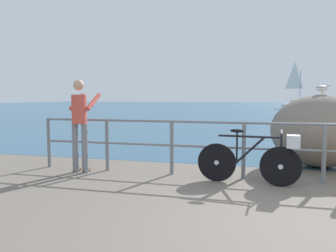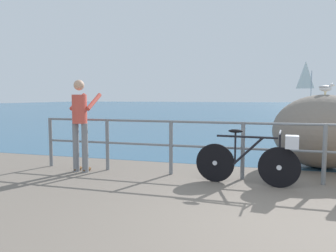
{
  "view_description": "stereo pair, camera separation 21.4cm",
  "coord_description": "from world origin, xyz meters",
  "px_view_note": "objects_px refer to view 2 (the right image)",
  "views": [
    {
      "loc": [
        -0.56,
        -3.68,
        1.45
      ],
      "look_at": [
        -2.15,
        2.55,
        0.88
      ],
      "focal_mm": 34.51,
      "sensor_mm": 36.0,
      "label": 1
    },
    {
      "loc": [
        -0.35,
        -3.62,
        1.45
      ],
      "look_at": [
        -2.15,
        2.55,
        0.88
      ],
      "focal_mm": 34.51,
      "sensor_mm": 36.0,
      "label": 2
    }
  ],
  "objects_px": {
    "bicycle": "(255,158)",
    "breakwater_boulder_main": "(323,131)",
    "sailboat": "(308,103)",
    "person_at_railing": "(80,121)",
    "seagull": "(326,88)"
  },
  "relations": [
    {
      "from": "bicycle",
      "to": "breakwater_boulder_main",
      "type": "bearing_deg",
      "value": 58.56
    },
    {
      "from": "breakwater_boulder_main",
      "to": "sailboat",
      "type": "bearing_deg",
      "value": 83.2
    },
    {
      "from": "bicycle",
      "to": "breakwater_boulder_main",
      "type": "distance_m",
      "value": 2.22
    },
    {
      "from": "person_at_railing",
      "to": "sailboat",
      "type": "xyz_separation_m",
      "value": [
        9.23,
        40.76,
        -0.28
      ]
    },
    {
      "from": "bicycle",
      "to": "seagull",
      "type": "xyz_separation_m",
      "value": [
        1.32,
        1.86,
        1.18
      ]
    },
    {
      "from": "person_at_railing",
      "to": "seagull",
      "type": "bearing_deg",
      "value": -68.7
    },
    {
      "from": "breakwater_boulder_main",
      "to": "seagull",
      "type": "height_order",
      "value": "seagull"
    },
    {
      "from": "bicycle",
      "to": "sailboat",
      "type": "relative_size",
      "value": 0.28
    },
    {
      "from": "sailboat",
      "to": "bicycle",
      "type": "bearing_deg",
      "value": -89.39
    },
    {
      "from": "person_at_railing",
      "to": "breakwater_boulder_main",
      "type": "height_order",
      "value": "person_at_railing"
    },
    {
      "from": "breakwater_boulder_main",
      "to": "seagull",
      "type": "distance_m",
      "value": 0.9
    },
    {
      "from": "seagull",
      "to": "sailboat",
      "type": "distance_m",
      "value": 39.26
    },
    {
      "from": "bicycle",
      "to": "seagull",
      "type": "bearing_deg",
      "value": 59.01
    },
    {
      "from": "seagull",
      "to": "sailboat",
      "type": "height_order",
      "value": "sailboat"
    },
    {
      "from": "seagull",
      "to": "breakwater_boulder_main",
      "type": "bearing_deg",
      "value": -130.81
    }
  ]
}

